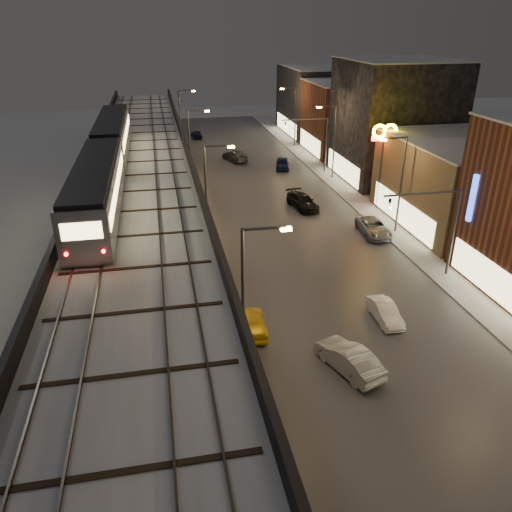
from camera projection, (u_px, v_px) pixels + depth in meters
road_surface at (287, 224)px, 49.01m from camera, size 17.00×120.00×0.06m
sidewalk_right at (382, 216)px, 50.76m from camera, size 4.00×120.00×0.14m
under_viaduct_pavement at (147, 234)px, 46.62m from camera, size 11.00×120.00×0.06m
elevated_viaduct at (141, 187)px, 41.43m from camera, size 9.00×100.00×6.30m
viaduct_trackbed at (140, 177)px, 41.21m from camera, size 8.40×100.00×0.32m
viaduct_parapet_streetside at (193, 169)px, 41.81m from camera, size 0.30×100.00×1.10m
viaduct_parapet_far at (85, 175)px, 40.26m from camera, size 0.30×100.00×1.10m
building_c at (463, 183)px, 47.54m from camera, size 12.20×15.20×8.16m
building_d at (393, 121)px, 60.43m from camera, size 12.20×13.20×14.16m
building_e at (350, 118)px, 73.69m from camera, size 12.20×12.20×10.16m
building_f at (321, 101)px, 85.88m from camera, size 12.20×16.20×11.16m
streetlight_left_1 at (248, 295)px, 25.88m from camera, size 2.57×0.28×9.00m
streetlight_left_2 at (209, 190)px, 41.83m from camera, size 2.57×0.28×9.00m
streetlight_right_2 at (399, 178)px, 44.87m from camera, size 2.56×0.28×9.00m
streetlight_left_3 at (192, 143)px, 57.78m from camera, size 2.57×0.28×9.00m
streetlight_right_3 at (333, 137)px, 60.82m from camera, size 2.56×0.28×9.00m
streetlight_left_4 at (182, 116)px, 73.72m from camera, size 2.57×0.28×9.00m
streetlight_right_4 at (294, 113)px, 76.76m from camera, size 2.56×0.28×9.00m
traffic_light_rig_a at (441, 223)px, 37.05m from camera, size 6.10×0.34×7.00m
traffic_light_rig_b at (318, 138)px, 63.63m from camera, size 6.10×0.34×7.00m
subway_train at (106, 157)px, 39.77m from camera, size 2.73×33.31×3.26m
car_taxi at (253, 323)px, 31.76m from camera, size 1.78×3.95×1.32m
car_near_white at (349, 360)px, 28.21m from camera, size 3.08×4.87×1.52m
car_mid_dark at (235, 156)px, 70.54m from camera, size 3.57×5.43×1.46m
car_far_white at (196, 135)px, 84.14m from camera, size 1.87×3.87×1.27m
car_onc_silver at (385, 313)px, 32.99m from camera, size 1.39×3.76×1.23m
car_onc_dark at (374, 228)px, 46.18m from camera, size 2.65×5.16×1.39m
car_onc_white at (302, 202)px, 52.70m from camera, size 2.82×5.35×1.48m
car_onc_red at (283, 164)px, 66.65m from camera, size 2.80×4.66×1.49m
sign_mcdonalds at (384, 142)px, 50.09m from camera, size 2.64×0.51×8.85m
sign_carwash at (478, 206)px, 36.85m from camera, size 1.57×0.35×8.14m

